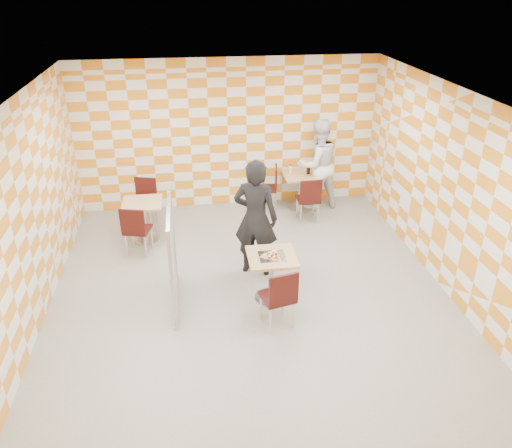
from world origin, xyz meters
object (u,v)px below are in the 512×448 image
(chair_main_front, at_px, (280,295))
(soda_bottle, at_px, (308,169))
(chair_empty_far, at_px, (145,198))
(partition, at_px, (173,257))
(second_table, at_px, (300,185))
(sport_bottle, at_px, (290,169))
(man_dark, at_px, (256,218))
(chair_empty_near, at_px, (135,227))
(chair_second_side, at_px, (271,184))
(chair_second_front, at_px, (309,197))
(main_table, at_px, (272,270))
(empty_table, at_px, (143,214))
(man_white, at_px, (317,165))

(chair_main_front, xyz_separation_m, soda_bottle, (1.29, 3.82, 0.31))
(chair_empty_far, height_order, partition, partition)
(second_table, xyz_separation_m, sport_bottle, (-0.20, 0.09, 0.33))
(man_dark, bearing_deg, chair_empty_near, -0.05)
(chair_empty_far, bearing_deg, man_dark, -47.11)
(chair_empty_far, bearing_deg, second_table, 5.22)
(chair_empty_far, bearing_deg, sport_bottle, 7.34)
(chair_second_side, bearing_deg, chair_empty_near, -148.85)
(chair_empty_near, relative_size, sport_bottle, 4.62)
(sport_bottle, height_order, soda_bottle, soda_bottle)
(chair_empty_near, distance_m, man_dark, 2.15)
(second_table, relative_size, sport_bottle, 3.75)
(chair_empty_far, bearing_deg, chair_second_front, -6.89)
(chair_second_side, distance_m, chair_empty_far, 2.53)
(main_table, relative_size, partition, 0.48)
(chair_second_side, xyz_separation_m, soda_bottle, (0.76, -0.05, 0.31))
(man_dark, distance_m, sport_bottle, 2.60)
(chair_second_side, bearing_deg, second_table, -6.69)
(chair_main_front, relative_size, partition, 0.60)
(second_table, relative_size, man_dark, 0.39)
(chair_second_side, bearing_deg, man_dark, -105.32)
(chair_empty_near, bearing_deg, partition, -66.35)
(soda_bottle, bearing_deg, chair_empty_near, -155.62)
(main_table, relative_size, chair_second_side, 0.81)
(chair_second_front, xyz_separation_m, chair_second_side, (-0.63, 0.73, 0.00))
(chair_second_front, bearing_deg, sport_bottle, 106.82)
(chair_second_front, distance_m, chair_second_side, 0.97)
(empty_table, distance_m, sport_bottle, 3.10)
(chair_second_front, height_order, man_dark, man_dark)
(chair_empty_near, xyz_separation_m, man_dark, (1.95, -0.79, 0.42))
(chair_empty_near, relative_size, man_white, 0.49)
(chair_main_front, relative_size, soda_bottle, 4.02)
(empty_table, distance_m, chair_main_front, 3.48)
(chair_main_front, relative_size, chair_second_side, 1.00)
(man_dark, bearing_deg, empty_table, -14.33)
(main_table, height_order, second_table, same)
(man_white, bearing_deg, soda_bottle, -19.06)
(chair_empty_near, height_order, sport_bottle, sport_bottle)
(second_table, relative_size, chair_second_front, 0.81)
(empty_table, height_order, man_white, man_white)
(second_table, relative_size, chair_main_front, 0.81)
(chair_main_front, distance_m, soda_bottle, 4.04)
(empty_table, xyz_separation_m, sport_bottle, (2.90, 1.02, 0.33))
(chair_second_side, bearing_deg, soda_bottle, -3.61)
(empty_table, relative_size, chair_second_side, 0.81)
(main_table, relative_size, soda_bottle, 3.26)
(chair_second_front, xyz_separation_m, sport_bottle, (-0.23, 0.75, 0.29))
(chair_second_side, height_order, partition, partition)
(main_table, xyz_separation_m, chair_empty_near, (-2.08, 1.60, 0.04))
(man_dark, xyz_separation_m, man_white, (1.59, 2.30, -0.03))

